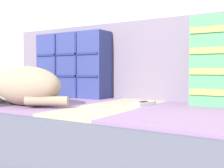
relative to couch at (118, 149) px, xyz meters
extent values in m
cube|color=#4C5166|center=(0.00, 0.00, 0.09)|extent=(1.92, 0.83, 0.21)
cube|color=gray|center=(-0.79, -0.02, 0.20)|extent=(0.26, 0.75, 0.01)
cube|color=#423847|center=(-0.52, -0.02, 0.20)|extent=(0.26, 0.75, 0.01)
cube|color=gray|center=(-0.26, -0.02, 0.20)|extent=(0.26, 0.75, 0.01)
cube|color=tan|center=(0.00, -0.02, 0.20)|extent=(0.26, 0.75, 0.01)
cube|color=gray|center=(0.26, -0.02, 0.20)|extent=(0.26, 0.75, 0.01)
cube|color=slate|center=(0.00, 0.35, 0.42)|extent=(1.92, 0.14, 0.43)
cube|color=navy|center=(-0.44, 0.21, 0.39)|extent=(0.48, 0.13, 0.38)
cube|color=navy|center=(-0.44, 0.14, 0.33)|extent=(0.46, 0.01, 0.01)
cube|color=navy|center=(-0.52, 0.14, 0.39)|extent=(0.01, 0.01, 0.36)
cube|color=navy|center=(-0.44, 0.14, 0.46)|extent=(0.46, 0.01, 0.01)
cube|color=navy|center=(-0.36, 0.14, 0.39)|extent=(0.01, 0.01, 0.36)
ellipsoid|color=gray|center=(-0.36, -0.23, 0.29)|extent=(0.40, 0.19, 0.18)
sphere|color=gray|center=(-0.52, -0.23, 0.26)|extent=(0.11, 0.11, 0.11)
ellipsoid|color=white|center=(-0.41, -0.28, 0.27)|extent=(0.12, 0.05, 0.08)
cylinder|color=gray|center=(-0.20, -0.25, 0.23)|extent=(0.18, 0.12, 0.04)
cone|color=gray|center=(-0.52, -0.20, 0.32)|extent=(0.04, 0.04, 0.04)
cube|color=white|center=(0.12, 0.04, 0.21)|extent=(0.05, 0.14, 0.02)
cube|color=black|center=(0.11, 0.03, 0.22)|extent=(0.03, 0.05, 0.00)
cube|color=black|center=(0.12, 0.10, 0.21)|extent=(0.03, 0.01, 0.02)
torus|color=silver|center=(0.10, -0.05, 0.21)|extent=(0.05, 0.05, 0.01)
camera|label=1|loc=(0.65, -1.10, 0.36)|focal=45.00mm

